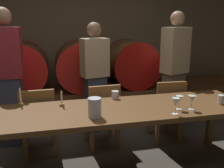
% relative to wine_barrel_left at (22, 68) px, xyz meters
% --- Properties ---
extents(back_wall, '(7.09, 0.24, 2.66)m').
position_rel_wine_barrel_left_xyz_m(back_wall, '(0.92, 0.55, 0.43)').
color(back_wall, brown).
rests_on(back_wall, ground).
extents(barrel_shelf, '(6.38, 0.90, 0.50)m').
position_rel_wine_barrel_left_xyz_m(barrel_shelf, '(0.92, -0.00, -0.65)').
color(barrel_shelf, brown).
rests_on(barrel_shelf, ground).
extents(wine_barrel_left, '(0.81, 0.82, 0.81)m').
position_rel_wine_barrel_left_xyz_m(wine_barrel_left, '(0.00, 0.00, 0.00)').
color(wine_barrel_left, '#513319').
rests_on(wine_barrel_left, barrel_shelf).
extents(wine_barrel_center, '(0.81, 0.82, 0.81)m').
position_rel_wine_barrel_left_xyz_m(wine_barrel_center, '(0.93, 0.00, 0.00)').
color(wine_barrel_center, brown).
rests_on(wine_barrel_center, barrel_shelf).
extents(wine_barrel_right, '(0.81, 0.82, 0.81)m').
position_rel_wine_barrel_left_xyz_m(wine_barrel_right, '(1.85, 0.00, 0.00)').
color(wine_barrel_right, brown).
rests_on(wine_barrel_right, barrel_shelf).
extents(dining_table, '(2.86, 0.79, 0.77)m').
position_rel_wine_barrel_left_xyz_m(dining_table, '(1.12, -1.86, -0.21)').
color(dining_table, brown).
rests_on(dining_table, ground).
extents(chair_left, '(0.42, 0.42, 0.88)m').
position_rel_wine_barrel_left_xyz_m(chair_left, '(0.28, -1.27, -0.42)').
color(chair_left, brown).
rests_on(chair_left, ground).
extents(chair_center, '(0.43, 0.43, 0.88)m').
position_rel_wine_barrel_left_xyz_m(chair_center, '(1.08, -1.24, -0.42)').
color(chair_center, brown).
rests_on(chair_center, ground).
extents(chair_right, '(0.42, 0.42, 0.88)m').
position_rel_wine_barrel_left_xyz_m(chair_right, '(1.98, -1.25, -0.42)').
color(chair_right, brown).
rests_on(chair_right, ground).
extents(guest_left, '(0.38, 0.25, 1.81)m').
position_rel_wine_barrel_left_xyz_m(guest_left, '(-0.08, -0.86, 0.03)').
color(guest_left, '#33384C').
rests_on(guest_left, ground).
extents(guest_center, '(0.43, 0.33, 1.63)m').
position_rel_wine_barrel_left_xyz_m(guest_center, '(1.08, -0.65, -0.07)').
color(guest_center, '#33384C').
rests_on(guest_center, ground).
extents(guest_right, '(0.44, 0.36, 1.78)m').
position_rel_wine_barrel_left_xyz_m(guest_right, '(2.26, -0.85, 0.01)').
color(guest_right, brown).
rests_on(guest_right, ground).
extents(candle_left, '(0.05, 0.05, 0.21)m').
position_rel_wine_barrel_left_xyz_m(candle_left, '(0.14, -1.54, -0.08)').
color(candle_left, olive).
rests_on(candle_left, dining_table).
extents(candle_right, '(0.05, 0.05, 0.18)m').
position_rel_wine_barrel_left_xyz_m(candle_right, '(0.56, -1.65, -0.09)').
color(candle_right, olive).
rests_on(candle_right, dining_table).
extents(pitcher, '(0.13, 0.13, 0.19)m').
position_rel_wine_barrel_left_xyz_m(pitcher, '(0.85, -2.04, -0.05)').
color(pitcher, silver).
rests_on(pitcher, dining_table).
extents(wine_glass_center_left, '(0.07, 0.07, 0.16)m').
position_rel_wine_barrel_left_xyz_m(wine_glass_center_left, '(1.62, -2.15, -0.02)').
color(wine_glass_center_left, white).
rests_on(wine_glass_center_left, dining_table).
extents(wine_glass_center_right, '(0.08, 0.08, 0.14)m').
position_rel_wine_barrel_left_xyz_m(wine_glass_center_right, '(1.72, -2.03, -0.03)').
color(wine_glass_center_right, silver).
rests_on(wine_glass_center_right, dining_table).
extents(wine_glass_far_right, '(0.08, 0.08, 0.15)m').
position_rel_wine_barrel_left_xyz_m(wine_glass_far_right, '(1.84, -2.07, -0.03)').
color(wine_glass_far_right, silver).
rests_on(wine_glass_far_right, dining_table).
extents(cup_left, '(0.08, 0.08, 0.09)m').
position_rel_wine_barrel_left_xyz_m(cup_left, '(1.18, -1.53, -0.09)').
color(cup_left, silver).
rests_on(cup_left, dining_table).
extents(cup_right, '(0.06, 0.06, 0.10)m').
position_rel_wine_barrel_left_xyz_m(cup_right, '(2.25, -1.97, -0.09)').
color(cup_right, white).
rests_on(cup_right, dining_table).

